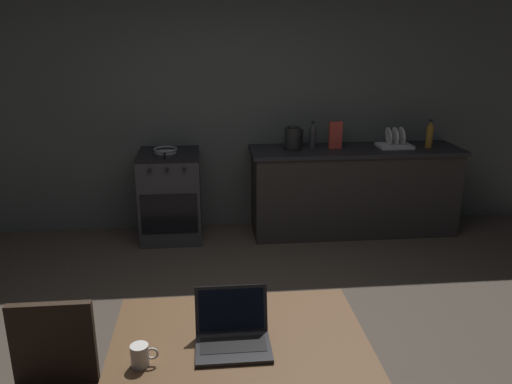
{
  "coord_description": "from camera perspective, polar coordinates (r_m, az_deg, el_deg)",
  "views": [
    {
      "loc": [
        -0.23,
        -2.82,
        2.05
      ],
      "look_at": [
        0.12,
        0.72,
        0.93
      ],
      "focal_mm": 36.06,
      "sensor_mm": 36.0,
      "label": 1
    }
  ],
  "objects": [
    {
      "name": "kitchen_counter",
      "position": [
        5.49,
        10.73,
        0.24
      ],
      "size": [
        2.16,
        0.64,
        0.9
      ],
      "color": "#282623",
      "rests_on": "ground_plane"
    },
    {
      "name": "bottle",
      "position": [
        5.56,
        18.7,
        6.07
      ],
      "size": [
        0.07,
        0.07,
        0.29
      ],
      "color": "#8C601E",
      "rests_on": "kitchen_counter"
    },
    {
      "name": "ground_plane",
      "position": [
        3.5,
        -0.82,
        -18.47
      ],
      "size": [
        12.0,
        12.0,
        0.0
      ],
      "primitive_type": "plane",
      "color": "#473D33"
    },
    {
      "name": "cereal_box",
      "position": [
        5.31,
        8.8,
        6.27
      ],
      "size": [
        0.13,
        0.05,
        0.27
      ],
      "color": "#B2382D",
      "rests_on": "kitchen_counter"
    },
    {
      "name": "bottle_b",
      "position": [
        5.32,
        6.29,
        6.28
      ],
      "size": [
        0.07,
        0.07,
        0.27
      ],
      "color": "#2D2D33",
      "rests_on": "kitchen_counter"
    },
    {
      "name": "laptop",
      "position": [
        2.3,
        -2.6,
        -15.59
      ],
      "size": [
        0.32,
        0.28,
        0.22
      ],
      "rotation": [
        0.0,
        0.0,
        0.23
      ],
      "color": "#232326",
      "rests_on": "dining_table"
    },
    {
      "name": "back_wall",
      "position": [
        5.45,
        -0.01,
        9.92
      ],
      "size": [
        6.4,
        0.1,
        2.67
      ],
      "primitive_type": "cube",
      "color": "#464B47",
      "rests_on": "ground_plane"
    },
    {
      "name": "dish_rack",
      "position": [
        5.49,
        15.13,
        5.3
      ],
      "size": [
        0.34,
        0.26,
        0.21
      ],
      "color": "silver",
      "rests_on": "kitchen_counter"
    },
    {
      "name": "dining_table",
      "position": [
        2.36,
        -1.73,
        -18.15
      ],
      "size": [
        1.12,
        0.9,
        0.75
      ],
      "color": "brown",
      "rests_on": "ground_plane"
    },
    {
      "name": "electric_kettle",
      "position": [
        5.2,
        4.1,
        5.95
      ],
      "size": [
        0.19,
        0.17,
        0.24
      ],
      "color": "black",
      "rests_on": "kitchen_counter"
    },
    {
      "name": "coffee_mug",
      "position": [
        2.23,
        -12.7,
        -17.25
      ],
      "size": [
        0.11,
        0.07,
        0.09
      ],
      "color": "silver",
      "rests_on": "dining_table"
    },
    {
      "name": "frying_pan",
      "position": [
        5.14,
        -10.01,
        4.56
      ],
      "size": [
        0.23,
        0.41,
        0.05
      ],
      "color": "gray",
      "rests_on": "stove_oven"
    },
    {
      "name": "stove_oven",
      "position": [
        5.28,
        -9.44,
        -0.39
      ],
      "size": [
        0.6,
        0.62,
        0.9
      ],
      "color": "#2D2D30",
      "rests_on": "ground_plane"
    }
  ]
}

